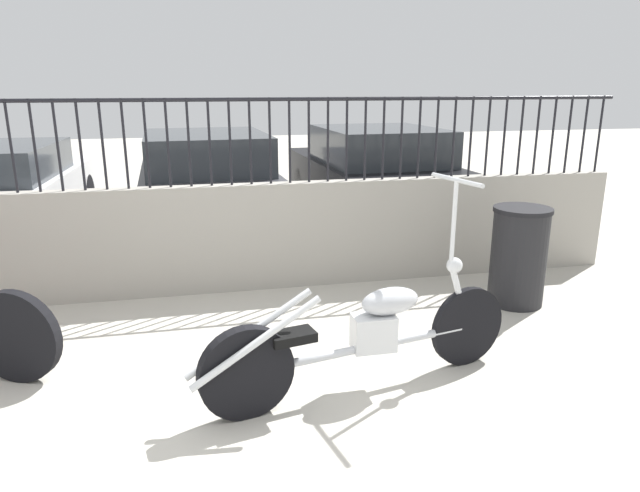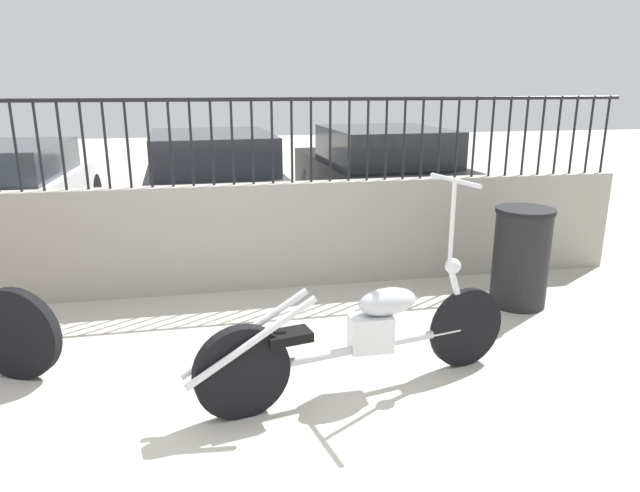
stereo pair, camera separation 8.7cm
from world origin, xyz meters
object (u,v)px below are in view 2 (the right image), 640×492
(trash_bin, at_px, (521,257))
(car_black, at_px, (380,175))
(motorcycle_silver, at_px, (350,337))
(car_white, at_px, (0,191))
(car_dark_grey, at_px, (212,178))

(trash_bin, height_order, car_black, car_black)
(motorcycle_silver, height_order, car_white, motorcycle_silver)
(trash_bin, bearing_deg, motorcycle_silver, -147.75)
(car_black, bearing_deg, car_white, 88.62)
(motorcycle_silver, height_order, car_dark_grey, motorcycle_silver)
(motorcycle_silver, distance_m, car_dark_grey, 5.12)
(car_dark_grey, bearing_deg, car_black, -102.32)
(motorcycle_silver, relative_size, trash_bin, 2.51)
(car_white, bearing_deg, motorcycle_silver, -141.26)
(car_white, distance_m, car_dark_grey, 2.72)
(motorcycle_silver, xyz_separation_m, car_white, (-3.46, 4.59, 0.26))
(trash_bin, xyz_separation_m, car_dark_grey, (-2.67, 3.85, 0.21))
(motorcycle_silver, bearing_deg, trash_bin, 20.19)
(car_white, bearing_deg, car_black, -87.60)
(motorcycle_silver, bearing_deg, car_black, 58.62)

